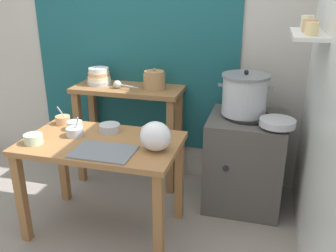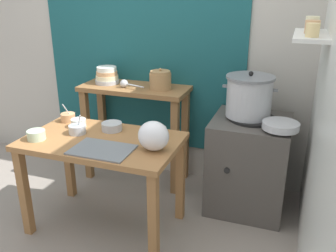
% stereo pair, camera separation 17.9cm
% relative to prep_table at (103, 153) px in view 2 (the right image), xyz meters
% --- Properties ---
extents(ground_plane, '(9.00, 9.00, 0.00)m').
position_rel_prep_table_xyz_m(ground_plane, '(0.05, -0.06, -0.61)').
color(ground_plane, gray).
extents(wall_back, '(4.40, 0.12, 2.60)m').
position_rel_prep_table_xyz_m(wall_back, '(0.13, 1.04, 0.69)').
color(wall_back, '#B2ADA3').
rests_on(wall_back, ground).
extents(wall_right, '(0.30, 3.20, 2.60)m').
position_rel_prep_table_xyz_m(wall_right, '(1.45, 0.14, 0.69)').
color(wall_right, silver).
rests_on(wall_right, ground).
extents(prep_table, '(1.10, 0.66, 0.72)m').
position_rel_prep_table_xyz_m(prep_table, '(0.00, 0.00, 0.00)').
color(prep_table, '#9E6B3D').
rests_on(prep_table, ground).
extents(back_shelf_table, '(0.96, 0.40, 0.90)m').
position_rel_prep_table_xyz_m(back_shelf_table, '(-0.09, 0.77, 0.07)').
color(back_shelf_table, olive).
rests_on(back_shelf_table, ground).
extents(stove_block, '(0.60, 0.61, 0.78)m').
position_rel_prep_table_xyz_m(stove_block, '(0.96, 0.64, -0.23)').
color(stove_block, '#4C4742').
rests_on(stove_block, ground).
extents(steamer_pot, '(0.42, 0.37, 0.35)m').
position_rel_prep_table_xyz_m(steamer_pot, '(0.92, 0.66, 0.33)').
color(steamer_pot, '#B7BABF').
rests_on(steamer_pot, stove_block).
extents(clay_pot, '(0.19, 0.19, 0.18)m').
position_rel_prep_table_xyz_m(clay_pot, '(0.16, 0.77, 0.37)').
color(clay_pot, '#A37A4C').
rests_on(clay_pot, back_shelf_table).
extents(bowl_stack_enamel, '(0.22, 0.22, 0.15)m').
position_rel_prep_table_xyz_m(bowl_stack_enamel, '(-0.37, 0.79, 0.36)').
color(bowl_stack_enamel, '#B7BABF').
rests_on(bowl_stack_enamel, back_shelf_table).
extents(ladle, '(0.25, 0.10, 0.07)m').
position_rel_prep_table_xyz_m(ladle, '(-0.15, 0.71, 0.33)').
color(ladle, '#B7BABF').
rests_on(ladle, back_shelf_table).
extents(serving_tray, '(0.40, 0.28, 0.01)m').
position_rel_prep_table_xyz_m(serving_tray, '(0.10, -0.17, 0.12)').
color(serving_tray, slate).
rests_on(serving_tray, prep_table).
extents(plastic_bag, '(0.21, 0.17, 0.20)m').
position_rel_prep_table_xyz_m(plastic_bag, '(0.42, -0.05, 0.21)').
color(plastic_bag, white).
rests_on(plastic_bag, prep_table).
extents(wide_pan, '(0.26, 0.26, 0.05)m').
position_rel_prep_table_xyz_m(wide_pan, '(1.18, 0.46, 0.20)').
color(wide_pan, '#B7BABF').
rests_on(wide_pan, stove_block).
extents(prep_bowl_0, '(0.18, 0.18, 0.06)m').
position_rel_prep_table_xyz_m(prep_bowl_0, '(0.32, 0.19, 0.14)').
color(prep_bowl_0, '#B7BABF').
rests_on(prep_bowl_0, prep_table).
extents(prep_bowl_1, '(0.13, 0.13, 0.07)m').
position_rel_prep_table_xyz_m(prep_bowl_1, '(-0.42, -0.16, 0.15)').
color(prep_bowl_1, '#B7D1AD').
rests_on(prep_bowl_1, prep_table).
extents(prep_bowl_2, '(0.11, 0.11, 0.15)m').
position_rel_prep_table_xyz_m(prep_bowl_2, '(-0.43, 0.23, 0.15)').
color(prep_bowl_2, tan).
rests_on(prep_bowl_2, prep_table).
extents(prep_bowl_3, '(0.15, 0.15, 0.06)m').
position_rel_prep_table_xyz_m(prep_bowl_3, '(-0.01, 0.17, 0.14)').
color(prep_bowl_3, '#B7BABF').
rests_on(prep_bowl_3, prep_table).
extents(prep_bowl_4, '(0.12, 0.12, 0.15)m').
position_rel_prep_table_xyz_m(prep_bowl_4, '(-0.22, 0.03, 0.15)').
color(prep_bowl_4, '#B7BABF').
rests_on(prep_bowl_4, prep_table).
extents(prep_bowl_5, '(0.11, 0.11, 0.06)m').
position_rel_prep_table_xyz_m(prep_bowl_5, '(-0.28, 0.15, 0.15)').
color(prep_bowl_5, silver).
rests_on(prep_bowl_5, prep_table).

